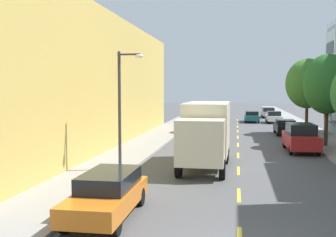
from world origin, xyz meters
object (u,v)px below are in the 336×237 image
at_px(street_tree_farthest, 307,84).
at_px(parked_pickup_charcoal, 208,112).
at_px(moving_teal_sedan, 252,116).
at_px(street_lamp, 123,101).
at_px(parked_hatchback_white, 274,117).
at_px(street_tree_third, 327,84).
at_px(parked_suv_sky, 200,117).
at_px(parked_wagon_silver, 268,112).
at_px(parked_wagon_orange, 107,193).
at_px(parked_sedan_black, 285,127).
at_px(parked_suv_red, 301,137).
at_px(parked_pickup_champagne, 192,124).
at_px(delivery_box_truck, 206,131).

relative_size(street_tree_farthest, parked_pickup_charcoal, 1.32).
bearing_deg(street_tree_farthest, moving_teal_sedan, 109.24).
relative_size(street_lamp, parked_hatchback_white, 1.51).
bearing_deg(parked_hatchback_white, parked_pickup_charcoal, 136.14).
relative_size(street_tree_third, moving_teal_sedan, 1.50).
bearing_deg(street_tree_farthest, parked_suv_sky, 143.60).
bearing_deg(street_tree_third, parked_wagon_silver, 93.59).
xyz_separation_m(parked_wagon_orange, parked_suv_sky, (0.06, 34.80, 0.18)).
height_order(street_lamp, parked_wagon_orange, street_lamp).
xyz_separation_m(street_lamp, parked_suv_sky, (1.57, 27.59, -2.73)).
bearing_deg(parked_hatchback_white, parked_suv_sky, -153.09).
xyz_separation_m(parked_sedan_black, parked_suv_red, (-0.16, -10.43, 0.24)).
xyz_separation_m(street_tree_third, parked_wagon_silver, (-1.92, 30.60, -3.85)).
bearing_deg(parked_suv_red, street_lamp, -139.55).
height_order(street_tree_third, parked_suv_sky, street_tree_third).
bearing_deg(street_lamp, parked_sedan_black, 61.59).
relative_size(street_lamp, parked_pickup_charcoal, 1.15).
xyz_separation_m(street_lamp, parked_wagon_silver, (10.41, 41.74, -2.91)).
xyz_separation_m(parked_hatchback_white, parked_sedan_black, (-0.07, -12.97, -0.01)).
bearing_deg(parked_pickup_charcoal, parked_suv_sky, -89.94).
distance_m(street_tree_farthest, parked_sedan_black, 4.55).
distance_m(parked_suv_red, parked_wagon_silver, 33.06).
xyz_separation_m(street_lamp, parked_suv_red, (10.18, 8.68, -2.73)).
height_order(street_lamp, parked_pickup_champagne, street_lamp).
bearing_deg(parked_suv_sky, parked_hatchback_white, 26.91).
bearing_deg(parked_wagon_orange, parked_wagon_silver, 79.69).
distance_m(parked_wagon_orange, parked_wagon_silver, 49.75).
relative_size(delivery_box_truck, parked_pickup_charcoal, 1.38).
xyz_separation_m(street_tree_third, parked_suv_sky, (-10.77, 16.45, -3.67)).
distance_m(parked_sedan_black, parked_suv_red, 10.43).
relative_size(street_tree_third, parked_sedan_black, 1.49).
height_order(parked_sedan_black, parked_suv_sky, parked_suv_sky).
bearing_deg(parked_sedan_black, parked_suv_red, -90.88).
relative_size(parked_suv_red, parked_pickup_charcoal, 0.91).
bearing_deg(street_tree_third, parked_suv_sky, 123.20).
bearing_deg(moving_teal_sedan, parked_suv_red, -84.23).
bearing_deg(parked_wagon_orange, parked_suv_sky, 89.90).
bearing_deg(delivery_box_truck, parked_wagon_silver, 80.98).
relative_size(street_tree_farthest, moving_teal_sedan, 1.56).
distance_m(delivery_box_truck, parked_sedan_black, 18.04).
xyz_separation_m(parked_hatchback_white, parked_suv_sky, (-8.84, -4.49, 0.23)).
xyz_separation_m(parked_pickup_charcoal, moving_teal_sedan, (6.18, -7.75, -0.08)).
distance_m(parked_pickup_charcoal, parked_wagon_silver, 8.94).
relative_size(street_tree_farthest, parked_wagon_silver, 1.49).
relative_size(parked_pickup_charcoal, parked_wagon_orange, 1.13).
xyz_separation_m(parked_sedan_black, parked_pickup_charcoal, (-8.78, 21.48, 0.08)).
distance_m(parked_suv_sky, parked_wagon_silver, 16.69).
bearing_deg(delivery_box_truck, street_tree_farthest, 64.83).
bearing_deg(moving_teal_sedan, parked_wagon_silver, 73.24).
distance_m(parked_suv_red, parked_wagon_orange, 18.10).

